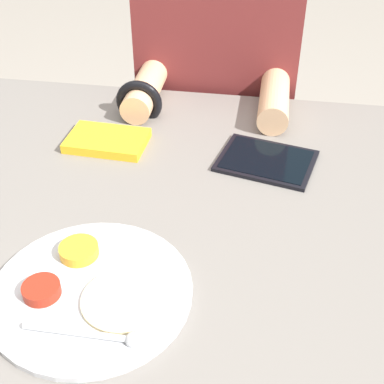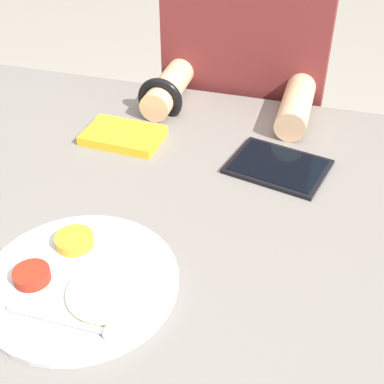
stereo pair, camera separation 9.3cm
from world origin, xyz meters
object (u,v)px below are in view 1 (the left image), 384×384
at_px(tablet_device, 266,161).
at_px(person_diner, 216,122).
at_px(thali_tray, 91,290).
at_px(red_notebook, 107,141).

distance_m(tablet_device, person_diner, 0.46).
bearing_deg(thali_tray, tablet_device, 58.21).
relative_size(tablet_device, person_diner, 0.18).
relative_size(red_notebook, tablet_device, 0.79).
height_order(thali_tray, red_notebook, thali_tray).
height_order(tablet_device, person_diner, person_diner).
bearing_deg(red_notebook, person_diner, 63.61).
bearing_deg(red_notebook, thali_tray, -77.16).
relative_size(thali_tray, red_notebook, 1.78).
bearing_deg(thali_tray, red_notebook, 102.84).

